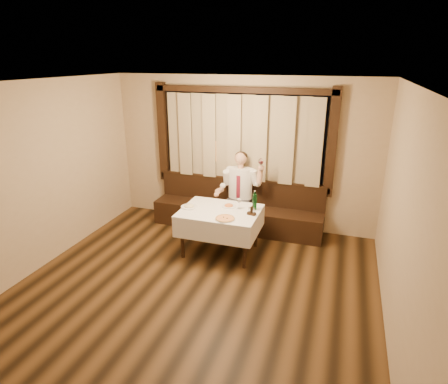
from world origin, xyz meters
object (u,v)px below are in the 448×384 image
(pizza, at_px, (225,218))
(pasta_cream, at_px, (189,205))
(dining_table, at_px, (220,216))
(cruet_caddy, at_px, (252,212))
(banquette, at_px, (238,212))
(green_bottle, at_px, (255,202))
(pasta_red, at_px, (229,205))
(seated_man, at_px, (240,187))

(pizza, distance_m, pasta_cream, 0.77)
(dining_table, height_order, cruet_caddy, cruet_caddy)
(banquette, bearing_deg, green_bottle, -57.84)
(banquette, relative_size, cruet_caddy, 22.56)
(pizza, xyz_separation_m, cruet_caddy, (0.34, 0.29, 0.04))
(banquette, distance_m, pasta_red, 0.96)
(pasta_red, distance_m, pasta_cream, 0.66)
(banquette, relative_size, pasta_cream, 11.89)
(banquette, height_order, pizza, banquette)
(pizza, bearing_deg, seated_man, 95.89)
(dining_table, height_order, green_bottle, green_bottle)
(banquette, distance_m, pasta_cream, 1.28)
(pizza, relative_size, seated_man, 0.21)
(pizza, height_order, pasta_red, pasta_red)
(pizza, relative_size, pasta_cream, 1.17)
(pasta_red, bearing_deg, seated_man, 92.27)
(dining_table, relative_size, pasta_red, 5.35)
(banquette, xyz_separation_m, pasta_cream, (-0.53, -1.07, 0.48))
(pasta_red, height_order, seated_man, seated_man)
(dining_table, bearing_deg, seated_man, 86.41)
(banquette, relative_size, pizza, 10.19)
(banquette, xyz_separation_m, dining_table, (0.00, -1.02, 0.34))
(pasta_red, bearing_deg, dining_table, -114.72)
(dining_table, distance_m, seated_man, 0.96)
(pasta_red, bearing_deg, banquette, 96.03)
(cruet_caddy, bearing_deg, seated_man, 128.69)
(pasta_cream, bearing_deg, cruet_caddy, 0.80)
(dining_table, relative_size, cruet_caddy, 8.95)
(green_bottle, xyz_separation_m, seated_man, (-0.46, 0.74, -0.04))
(dining_table, bearing_deg, pasta_cream, -175.28)
(dining_table, distance_m, pizza, 0.39)
(dining_table, distance_m, cruet_caddy, 0.55)
(pizza, bearing_deg, dining_table, 120.30)
(pasta_red, relative_size, pasta_cream, 0.88)
(pasta_cream, height_order, seated_man, seated_man)
(cruet_caddy, bearing_deg, pasta_cream, -166.64)
(pizza, distance_m, seated_man, 1.26)
(banquette, bearing_deg, pasta_red, -83.97)
(dining_table, bearing_deg, cruet_caddy, -3.10)
(seated_man, bearing_deg, pasta_cream, -120.97)
(banquette, xyz_separation_m, green_bottle, (0.52, -0.83, 0.58))
(pasta_cream, relative_size, green_bottle, 0.82)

